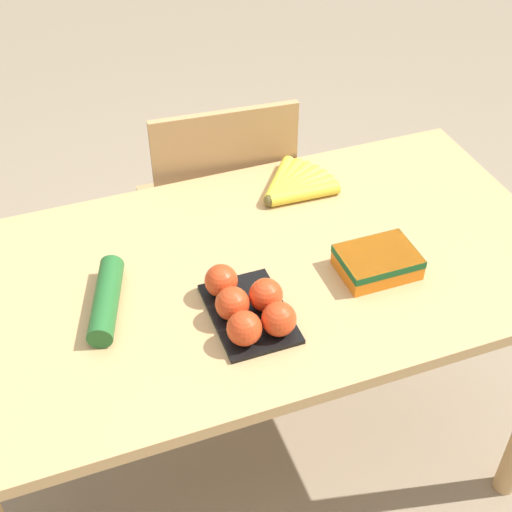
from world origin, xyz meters
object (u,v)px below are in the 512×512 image
object	(u,v)px
tomato_pack	(248,306)
cucumber_near	(106,300)
banana_bunch	(293,186)
carrot_bag	(378,261)
chair	(218,220)

from	to	relation	value
tomato_pack	cucumber_near	world-z (taller)	tomato_pack
banana_bunch	carrot_bag	distance (m)	0.34
chair	cucumber_near	bearing A→B (deg)	57.56
banana_bunch	carrot_bag	bearing A→B (deg)	-80.12
chair	banana_bunch	distance (m)	0.43
tomato_pack	cucumber_near	size ratio (longest dim) A/B	1.00
chair	carrot_bag	size ratio (longest dim) A/B	5.57
chair	cucumber_near	world-z (taller)	chair
banana_bunch	cucumber_near	world-z (taller)	cucumber_near
chair	tomato_pack	size ratio (longest dim) A/B	4.13
carrot_bag	chair	bearing A→B (deg)	104.84
chair	tomato_pack	bearing A→B (deg)	82.14
carrot_bag	tomato_pack	bearing A→B (deg)	-172.13
chair	tomato_pack	xyz separation A→B (m)	(-0.14, -0.68, 0.32)
chair	banana_bunch	bearing A→B (deg)	114.40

